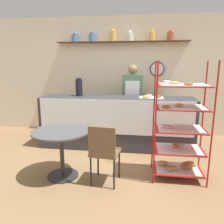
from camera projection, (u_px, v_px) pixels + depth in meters
The scene contains 9 objects.
ground_plane at pixel (109, 169), 3.47m from camera, with size 14.00×14.00×0.00m, color olive.
back_wall at pixel (122, 76), 5.15m from camera, with size 10.00×0.30×2.70m.
display_counter at pixel (117, 122), 4.33m from camera, with size 2.96×0.65×1.01m.
pastry_rack at pixel (179, 130), 3.10m from camera, with size 0.74×0.51×1.68m.
person_worker at pixel (132, 99), 4.74m from camera, with size 0.43×0.23×1.63m.
cafe_table at pixel (61, 142), 3.15m from camera, with size 0.82×0.82×0.71m.
cafe_chair at pixel (104, 149), 2.91m from camera, with size 0.42×0.42×0.86m.
coffee_carafe at pixel (79, 87), 4.36m from camera, with size 0.14×0.14×0.37m.
donut_tray_counter at pixel (151, 97), 4.14m from camera, with size 0.45×0.31×0.05m.
Camera 1 is at (0.49, -3.16, 1.64)m, focal length 35.00 mm.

